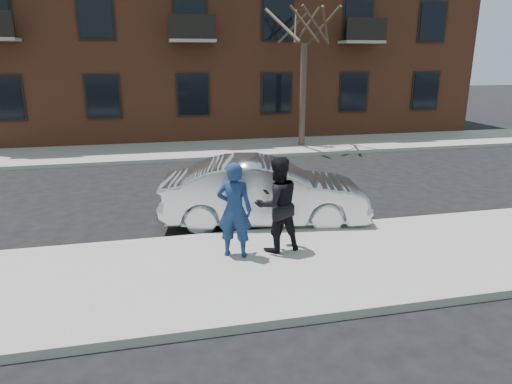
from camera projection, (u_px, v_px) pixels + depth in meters
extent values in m
plane|color=black|center=(257.00, 268.00, 8.51)|extent=(100.00, 100.00, 0.00)
cube|color=gray|center=(260.00, 271.00, 8.26)|extent=(50.00, 3.50, 0.15)
cube|color=#999691|center=(241.00, 234.00, 9.94)|extent=(50.00, 0.10, 0.15)
cube|color=gray|center=(197.00, 150.00, 19.01)|extent=(50.00, 3.50, 0.15)
cube|color=#999691|center=(201.00, 159.00, 17.33)|extent=(50.00, 0.10, 0.15)
cube|color=brown|center=(218.00, 14.00, 24.07)|extent=(24.00, 10.00, 12.00)
cube|color=black|center=(5.00, 98.00, 18.40)|extent=(1.30, 0.06, 1.70)
cube|color=black|center=(277.00, 94.00, 20.82)|extent=(1.30, 0.06, 1.70)
cube|color=black|center=(426.00, 91.00, 22.43)|extent=(1.30, 0.06, 1.70)
cube|color=black|center=(278.00, 19.00, 19.91)|extent=(1.30, 0.06, 1.70)
cube|color=black|center=(433.00, 22.00, 21.53)|extent=(1.30, 0.06, 1.70)
cylinder|color=#3E3224|center=(303.00, 96.00, 19.12)|extent=(0.26, 0.26, 4.20)
imported|color=#B7BABF|center=(264.00, 192.00, 10.59)|extent=(4.94, 2.47, 1.56)
imported|color=navy|center=(234.00, 210.00, 8.47)|extent=(0.78, 0.66, 1.83)
cube|color=black|center=(234.00, 185.00, 8.57)|extent=(0.11, 0.14, 0.08)
imported|color=black|center=(277.00, 204.00, 8.72)|extent=(1.02, 0.86, 1.87)
cube|color=black|center=(266.00, 192.00, 8.76)|extent=(0.11, 0.15, 0.06)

